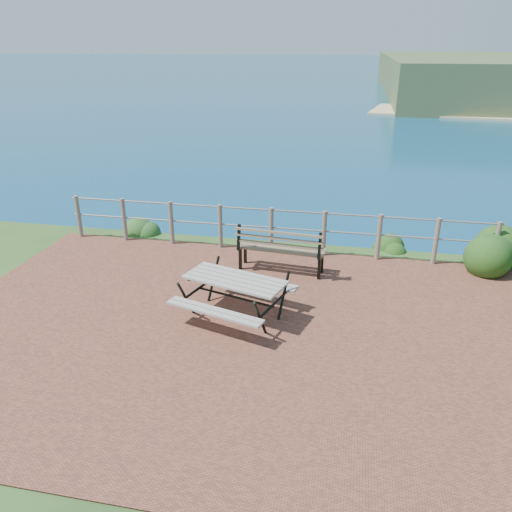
# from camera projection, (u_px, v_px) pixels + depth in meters

# --- Properties ---
(ground) EXTENTS (10.00, 7.00, 0.12)m
(ground) POSITION_uv_depth(u_px,v_px,m) (235.00, 330.00, 8.08)
(ground) COLOR brown
(ground) RESTS_ON ground
(ocean) EXTENTS (1200.00, 1200.00, 0.00)m
(ocean) POSITION_uv_depth(u_px,v_px,m) (360.00, 55.00, 188.32)
(ocean) COLOR navy
(ocean) RESTS_ON ground
(safety_railing) EXTENTS (9.40, 0.10, 1.00)m
(safety_railing) POSITION_uv_depth(u_px,v_px,m) (271.00, 227.00, 10.87)
(safety_railing) COLOR #6B5B4C
(safety_railing) RESTS_ON ground
(picnic_table) EXTENTS (1.79, 1.40, 0.70)m
(picnic_table) POSITION_uv_depth(u_px,v_px,m) (235.00, 293.00, 8.28)
(picnic_table) COLOR gray
(picnic_table) RESTS_ON ground
(park_bench) EXTENTS (1.78, 0.60, 0.99)m
(park_bench) POSITION_uv_depth(u_px,v_px,m) (281.00, 242.00, 9.88)
(park_bench) COLOR brown
(park_bench) RESTS_ON ground
(shrub_right_edge) EXTENTS (1.10, 1.10, 1.57)m
(shrub_right_edge) POSITION_uv_depth(u_px,v_px,m) (485.00, 267.00, 10.33)
(shrub_right_edge) COLOR #1F4515
(shrub_right_edge) RESTS_ON ground
(shrub_lip_west) EXTENTS (0.85, 0.85, 0.62)m
(shrub_lip_west) POSITION_uv_depth(u_px,v_px,m) (143.00, 233.00, 12.19)
(shrub_lip_west) COLOR #23491B
(shrub_lip_west) RESTS_ON ground
(shrub_lip_east) EXTENTS (0.82, 0.82, 0.58)m
(shrub_lip_east) POSITION_uv_depth(u_px,v_px,m) (383.00, 247.00, 11.33)
(shrub_lip_east) COLOR #1F4515
(shrub_lip_east) RESTS_ON ground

